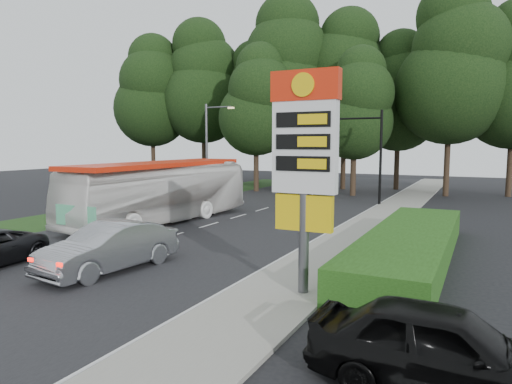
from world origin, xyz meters
The scene contains 21 objects.
ground centered at (0.00, 0.00, 0.00)m, with size 120.00×120.00×0.00m, color black.
road_surface centered at (0.00, 12.00, 0.01)m, with size 14.00×80.00×0.02m, color black.
sidewalk_right centered at (8.50, 12.00, 0.06)m, with size 3.00×80.00×0.12m, color gray.
grass_verge_left centered at (-9.50, 18.00, 0.01)m, with size 5.00×50.00×0.02m, color #193814.
hedge centered at (11.50, 8.00, 0.60)m, with size 3.00×14.00×1.20m, color #1F4512.
gas_station_pylon centered at (9.20, 1.99, 4.45)m, with size 2.10×0.45×6.85m.
traffic_signal_mast centered at (5.68, 24.00, 4.67)m, with size 6.10×0.35×7.20m.
streetlight_signs centered at (-6.99, 22.01, 4.44)m, with size 2.75×0.98×8.00m.
monument centered at (-2.00, 30.00, 5.10)m, with size 3.00×3.00×10.05m.
tree_far_west centered at (-22.00, 33.00, 10.68)m, with size 8.96×8.96×17.60m.
tree_west_mid centered at (-16.00, 35.00, 11.69)m, with size 9.80×9.80×19.25m.
tree_west_near centered at (-10.00, 37.00, 10.02)m, with size 8.40×8.40×16.50m.
tree_center_left centered at (-5.00, 33.00, 12.02)m, with size 10.08×10.08×19.80m.
tree_center_right centered at (1.00, 35.00, 11.02)m, with size 9.24×9.24×18.15m.
tree_east_near centered at (6.00, 37.00, 9.68)m, with size 8.12×8.12×15.95m.
tree_east_mid centered at (11.00, 33.00, 11.35)m, with size 9.52×9.52×18.70m.
tree_monument_left centered at (-6.00, 29.00, 8.68)m, with size 7.28×7.28×14.30m.
tree_monument_right centered at (3.50, 29.50, 8.01)m, with size 6.72×6.72×13.20m.
transit_bus centered at (-3.10, 10.60, 1.80)m, with size 3.03×12.96×3.61m, color white.
sedan_silver centered at (1.82, 1.38, 0.89)m, with size 1.89×5.43×1.79m, color #98999F.
parked_car_black centered at (13.50, -2.00, 0.86)m, with size 2.03×5.05×1.72m, color black.
Camera 1 is at (14.05, -10.90, 4.70)m, focal length 32.00 mm.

